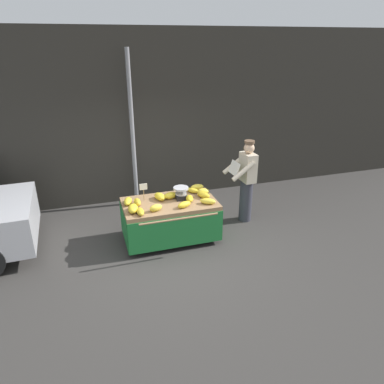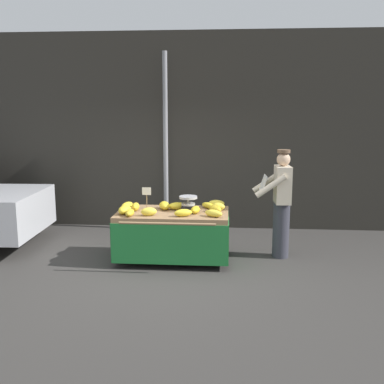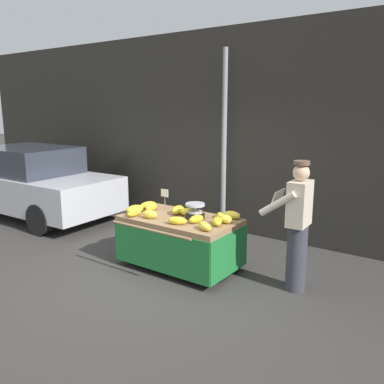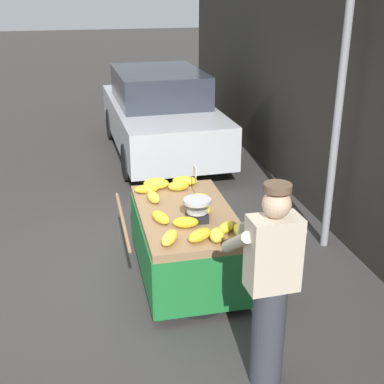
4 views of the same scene
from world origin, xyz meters
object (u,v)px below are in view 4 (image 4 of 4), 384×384
at_px(banana_bunch_4, 179,186).
at_px(banana_bunch_9, 156,184).
at_px(banana_bunch_6, 200,235).
at_px(banana_bunch_8, 185,181).
at_px(weighing_scale, 197,210).
at_px(banana_bunch_10, 241,231).
at_px(street_pole, 339,109).
at_px(vendor_person, 270,287).
at_px(banana_cart, 186,230).
at_px(banana_bunch_13, 153,197).
at_px(banana_bunch_0, 161,217).
at_px(banana_bunch_2, 217,235).
at_px(parked_car, 161,113).
at_px(banana_bunch_11, 170,238).
at_px(banana_bunch_5, 197,200).
at_px(banana_bunch_1, 186,222).
at_px(price_sign, 195,174).
at_px(banana_bunch_3, 226,227).
at_px(banana_bunch_7, 147,189).
at_px(banana_bunch_12, 201,208).

relative_size(banana_bunch_4, banana_bunch_9, 0.83).
bearing_deg(banana_bunch_6, banana_bunch_8, 173.82).
relative_size(weighing_scale, banana_bunch_10, 1.07).
xyz_separation_m(street_pole, vendor_person, (2.02, -1.50, -0.81)).
relative_size(banana_cart, banana_bunch_13, 7.42).
bearing_deg(banana_bunch_0, banana_bunch_2, 41.36).
height_order(banana_cart, parked_car, parked_car).
bearing_deg(banana_bunch_4, banana_bunch_11, -14.95).
xyz_separation_m(banana_bunch_0, banana_bunch_5, (-0.34, 0.45, 0.01)).
bearing_deg(banana_bunch_1, banana_bunch_4, 172.84).
relative_size(street_pole, banana_bunch_8, 11.55).
height_order(street_pole, banana_bunch_0, street_pole).
relative_size(price_sign, banana_bunch_3, 1.24).
xyz_separation_m(banana_bunch_7, banana_bunch_10, (1.25, 0.72, 0.01)).
xyz_separation_m(banana_bunch_10, banana_bunch_12, (-0.60, -0.24, 0.00)).
height_order(banana_bunch_5, banana_bunch_10, banana_bunch_5).
xyz_separation_m(street_pole, banana_bunch_3, (0.88, -1.52, -0.86)).
relative_size(banana_bunch_6, banana_bunch_9, 0.94).
bearing_deg(banana_bunch_10, banana_bunch_9, -156.27).
distance_m(street_pole, banana_bunch_10, 1.93).
distance_m(banana_bunch_5, parked_car, 4.21).
bearing_deg(banana_cart, parked_car, 174.15).
relative_size(banana_bunch_2, banana_bunch_8, 0.73).
height_order(banana_bunch_3, banana_bunch_13, banana_bunch_13).
distance_m(weighing_scale, banana_bunch_9, 0.97).
height_order(banana_bunch_8, banana_bunch_10, banana_bunch_10).
bearing_deg(banana_bunch_12, banana_bunch_3, 15.17).
relative_size(banana_bunch_7, banana_bunch_11, 0.98).
xyz_separation_m(banana_bunch_3, banana_bunch_5, (-0.68, -0.13, 0.02)).
distance_m(banana_bunch_1, banana_bunch_5, 0.55).
xyz_separation_m(banana_bunch_6, banana_bunch_11, (-0.02, -0.28, -0.00)).
height_order(weighing_scale, banana_bunch_12, weighing_scale).
bearing_deg(parked_car, banana_bunch_12, -3.83).
bearing_deg(banana_cart, banana_bunch_1, -12.90).
distance_m(banana_bunch_10, banana_bunch_13, 1.19).
relative_size(banana_bunch_3, banana_bunch_6, 0.99).
height_order(banana_cart, banana_bunch_10, banana_bunch_10).
height_order(banana_cart, vendor_person, vendor_person).
height_order(banana_bunch_0, parked_car, parked_car).
xyz_separation_m(banana_bunch_8, banana_bunch_10, (1.40, 0.25, 0.00)).
xyz_separation_m(banana_bunch_7, banana_bunch_11, (1.23, 0.04, 0.00)).
distance_m(banana_bunch_6, banana_bunch_8, 1.40).
relative_size(street_pole, banana_bunch_12, 12.16).
height_order(weighing_scale, banana_bunch_11, weighing_scale).
bearing_deg(banana_bunch_2, banana_bunch_3, 140.79).
relative_size(banana_cart, banana_bunch_7, 6.24).
xyz_separation_m(banana_bunch_0, banana_bunch_12, (-0.13, 0.45, 0.00)).
xyz_separation_m(banana_bunch_0, banana_bunch_7, (-0.79, -0.03, -0.01)).
xyz_separation_m(weighing_scale, banana_bunch_11, (0.40, -0.35, -0.06)).
distance_m(banana_bunch_0, banana_bunch_5, 0.56).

